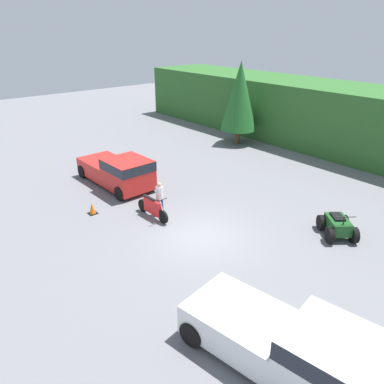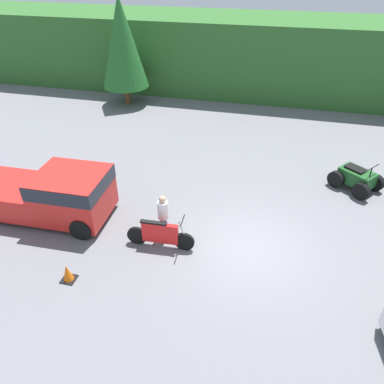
{
  "view_description": "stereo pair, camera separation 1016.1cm",
  "coord_description": "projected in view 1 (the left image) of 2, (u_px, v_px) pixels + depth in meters",
  "views": [
    {
      "loc": [
        10.52,
        -9.33,
        8.4
      ],
      "look_at": [
        -2.21,
        1.35,
        0.95
      ],
      "focal_mm": 35.0,
      "sensor_mm": 36.0,
      "label": 1
    },
    {
      "loc": [
        0.36,
        -9.3,
        8.27
      ],
      "look_at": [
        -2.21,
        1.35,
        0.95
      ],
      "focal_mm": 35.0,
      "sensor_mm": 36.0,
      "label": 2
    }
  ],
  "objects": [
    {
      "name": "quad_atv",
      "position": [
        337.0,
        226.0,
        16.13
      ],
      "size": [
        2.18,
        2.09,
        1.18
      ],
      "rotation": [
        0.0,
        0.0,
        -0.68
      ],
      "color": "black",
      "rests_on": "ground_plane"
    },
    {
      "name": "rider_person",
      "position": [
        160.0,
        197.0,
        17.76
      ],
      "size": [
        0.39,
        0.39,
        1.67
      ],
      "rotation": [
        0.0,
        0.0,
        0.13
      ],
      "color": "navy",
      "rests_on": "ground_plane"
    },
    {
      "name": "pickup_truck_red",
      "position": [
        119.0,
        170.0,
        20.9
      ],
      "size": [
        5.3,
        2.34,
        1.81
      ],
      "rotation": [
        0.0,
        0.0,
        0.03
      ],
      "color": "red",
      "rests_on": "ground_plane"
    },
    {
      "name": "dirt_bike",
      "position": [
        153.0,
        208.0,
        17.66
      ],
      "size": [
        2.23,
        0.6,
        1.19
      ],
      "rotation": [
        0.0,
        0.0,
        0.05
      ],
      "color": "black",
      "rests_on": "ground_plane"
    },
    {
      "name": "traffic_cone",
      "position": [
        92.0,
        209.0,
        18.1
      ],
      "size": [
        0.42,
        0.42,
        0.55
      ],
      "color": "black",
      "rests_on": "ground_plane"
    },
    {
      "name": "pickup_truck_second",
      "position": [
        299.0,
        347.0,
        9.44
      ],
      "size": [
        5.66,
        3.01,
        1.81
      ],
      "rotation": [
        0.0,
        0.0,
        0.16
      ],
      "color": "white",
      "rests_on": "ground_plane"
    },
    {
      "name": "tree_left",
      "position": [
        240.0,
        96.0,
        27.54
      ],
      "size": [
        2.68,
        2.68,
        6.1
      ],
      "color": "brown",
      "rests_on": "ground_plane"
    },
    {
      "name": "ground_plane",
      "position": [
        201.0,
        236.0,
        16.26
      ],
      "size": [
        80.0,
        80.0,
        0.0
      ],
      "primitive_type": "plane",
      "color": "slate"
    },
    {
      "name": "hillside_backdrop",
      "position": [
        383.0,
        127.0,
        24.73
      ],
      "size": [
        44.0,
        6.0,
        4.49
      ],
      "color": "#2D6028",
      "rests_on": "ground_plane"
    }
  ]
}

